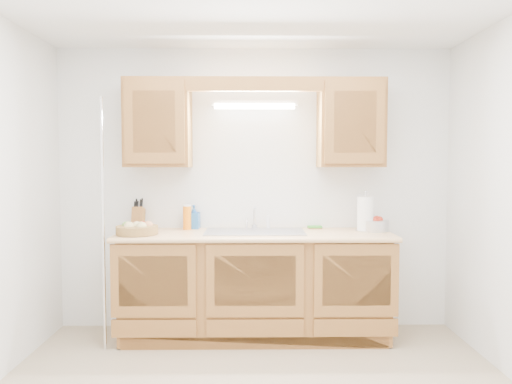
{
  "coord_description": "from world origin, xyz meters",
  "views": [
    {
      "loc": [
        -0.04,
        -2.99,
        1.49
      ],
      "look_at": [
        0.01,
        0.85,
        1.26
      ],
      "focal_mm": 35.0,
      "sensor_mm": 36.0,
      "label": 1
    }
  ],
  "objects_px": {
    "fruit_basket": "(137,229)",
    "apple_bowl": "(374,224)",
    "knife_block": "(138,218)",
    "paper_towel": "(365,214)"
  },
  "relations": [
    {
      "from": "fruit_basket",
      "to": "paper_towel",
      "type": "xyz_separation_m",
      "value": [
        1.92,
        0.17,
        0.1
      ]
    },
    {
      "from": "apple_bowl",
      "to": "paper_towel",
      "type": "bearing_deg",
      "value": -169.26
    },
    {
      "from": "fruit_basket",
      "to": "knife_block",
      "type": "distance_m",
      "value": 0.34
    },
    {
      "from": "fruit_basket",
      "to": "apple_bowl",
      "type": "bearing_deg",
      "value": 5.31
    },
    {
      "from": "knife_block",
      "to": "fruit_basket",
      "type": "bearing_deg",
      "value": -77.21
    },
    {
      "from": "fruit_basket",
      "to": "knife_block",
      "type": "relative_size",
      "value": 1.55
    },
    {
      "from": "knife_block",
      "to": "apple_bowl",
      "type": "relative_size",
      "value": 0.94
    },
    {
      "from": "fruit_basket",
      "to": "paper_towel",
      "type": "height_order",
      "value": "paper_towel"
    },
    {
      "from": "knife_block",
      "to": "paper_towel",
      "type": "distance_m",
      "value": 1.99
    },
    {
      "from": "knife_block",
      "to": "apple_bowl",
      "type": "bearing_deg",
      "value": -2.08
    }
  ]
}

